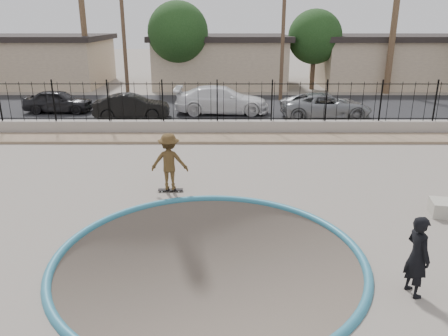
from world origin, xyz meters
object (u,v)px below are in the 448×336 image
skateboard (171,190)px  car_a (58,101)px  videographer (417,256)px  skater (169,165)px  car_d (326,106)px  car_c (222,100)px  car_b (132,106)px

skateboard → car_a: size_ratio=0.20×
car_a → videographer: bearing=-141.7°
skater → car_d: skater is taller
car_c → car_d: bearing=-102.3°
skater → videographer: (5.34, -5.31, -0.06)m
skater → car_c: bearing=-95.0°
videographer → car_a: 21.70m
car_c → skateboard: bearing=173.3°
skateboard → car_c: (1.51, 11.76, 0.74)m
videographer → car_b: (-8.60, 15.71, -0.13)m
videographer → car_c: bearing=-1.6°
skateboard → car_b: car_b is taller
car_d → videographer: bearing=171.0°
car_a → car_d: bearing=-94.6°
skater → skateboard: skater is taller
skater → car_a: (-7.75, 12.00, -0.20)m
car_d → car_b: bearing=87.7°
car_a → car_d: 14.90m
car_a → car_d: car_d is taller
skater → car_c: 11.86m
car_a → skater: bearing=-146.0°
skater → car_d: (7.07, 10.49, -0.17)m
videographer → car_a: bearing=22.9°
car_c → videographer: bearing=-166.8°
car_b → car_c: (4.77, 1.36, 0.11)m
car_b → skater: bearing=-166.6°
skateboard → videographer: bearing=-46.5°
skateboard → car_c: 11.88m
car_b → car_c: size_ratio=0.75×
car_c → car_b: bearing=106.5°
skateboard → videographer: (5.34, -5.31, 0.76)m
videographer → car_d: 15.89m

